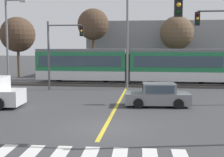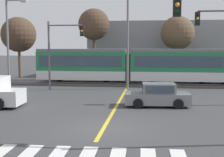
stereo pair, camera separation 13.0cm
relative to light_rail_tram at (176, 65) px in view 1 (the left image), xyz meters
The scene contains 14 objects.
ground_plane 17.51m from the light_rail_tram, 105.81° to the right, with size 200.00×200.00×0.00m, color #3D3D3F.
track_bed 5.13m from the light_rail_tram, behind, with size 120.00×4.00×0.18m, color #4C4742.
rail_near 5.12m from the light_rail_tram, behind, with size 120.00×0.08×0.10m, color #939399.
rail_far 5.13m from the light_rail_tram, behind, with size 120.00×0.08×0.10m, color #939399.
light_rail_tram is the anchor object (origin of this frame).
lane_centre_line 11.68m from the light_rail_tram, 114.32° to the right, with size 0.20×16.98×0.01m, color gold.
sedan_crossing 11.19m from the light_rail_tram, 100.77° to the right, with size 4.30×2.13×1.52m.
traffic_light_far_left 11.56m from the light_rail_tram, 156.40° to the right, with size 3.25×0.38×6.06m.
street_lamp_west 16.41m from the light_rail_tram, 169.66° to the right, with size 2.09×0.28×8.37m.
street_lamp_centre 6.46m from the light_rail_tram, 145.33° to the right, with size 2.25×0.28×9.91m.
bare_tree_far_west 19.78m from the light_rail_tram, 163.57° to the left, with size 4.29×4.29×7.43m.
bare_tree_west 10.59m from the light_rail_tram, 157.73° to the left, with size 3.53×3.53×8.09m.
bare_tree_east 5.54m from the light_rail_tram, 85.39° to the left, with size 3.78×3.78×7.24m.
building_backdrop_far 9.88m from the light_rail_tram, 90.51° to the left, with size 20.70×6.00×6.94m, color gray.
Camera 1 is at (2.12, -14.57, 3.98)m, focal length 50.00 mm.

